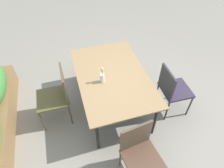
# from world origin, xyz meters

# --- Properties ---
(ground_plane) EXTENTS (12.00, 12.00, 0.00)m
(ground_plane) POSITION_xyz_m (0.00, 0.00, 0.00)
(ground_plane) COLOR gray
(dining_table) EXTENTS (1.79, 1.14, 0.75)m
(dining_table) POSITION_xyz_m (-0.01, 0.08, 0.70)
(dining_table) COLOR #8C704C
(dining_table) RESTS_ON ground
(chair_near_left) EXTENTS (0.49, 0.49, 0.95)m
(chair_near_left) POSITION_xyz_m (-0.40, -0.86, 0.55)
(chair_near_left) COLOR #31283C
(chair_near_left) RESTS_ON ground
(chair_far_side) EXTENTS (0.50, 0.50, 1.01)m
(chair_far_side) POSITION_xyz_m (0.01, 1.00, 0.57)
(chair_far_side) COLOR brown
(chair_far_side) RESTS_ON ground
(chair_end_left) EXTENTS (0.51, 0.51, 0.92)m
(chair_end_left) POSITION_xyz_m (-1.27, 0.09, 0.52)
(chair_end_left) COLOR #4F3628
(chair_end_left) RESTS_ON ground
(flower_vase) EXTENTS (0.07, 0.07, 0.28)m
(flower_vase) POSITION_xyz_m (-0.11, 0.27, 0.86)
(flower_vase) COLOR silver
(flower_vase) RESTS_ON dining_table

